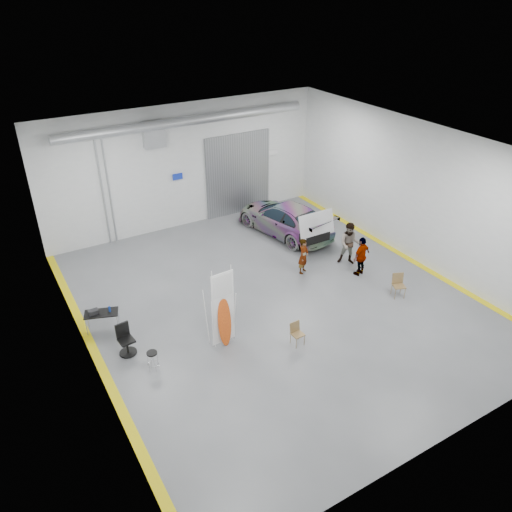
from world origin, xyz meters
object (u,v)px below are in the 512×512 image
sedan_car (285,218)px  office_chair (126,341)px  folding_chair_near (297,338)px  person_a (303,256)px  person_b (350,244)px  shop_stool (153,361)px  surfboard_display (223,315)px  folding_chair_far (398,290)px  work_table (99,313)px  person_c (361,256)px

sedan_car → office_chair: size_ratio=4.87×
folding_chair_near → office_chair: 5.72m
person_a → person_b: bearing=-41.6°
person_a → shop_stool: bearing=166.7°
sedan_car → folding_chair_near: size_ratio=6.45×
sedan_car → shop_stool: sedan_car is taller
surfboard_display → sedan_car: bearing=39.6°
folding_chair_far → office_chair: office_chair is taller
folding_chair_near → shop_stool: 4.84m
work_table → folding_chair_near: bearing=-37.1°
folding_chair_near → shop_stool: size_ratio=1.17×
folding_chair_near → work_table: work_table is taller
person_a → person_b: 2.18m
surfboard_display → person_b: bearing=13.1°
person_a → folding_chair_near: (-2.91, -3.77, -0.53)m
sedan_car → person_b: bearing=91.0°
work_table → office_chair: size_ratio=1.17×
person_c → folding_chair_far: (0.18, -2.03, -0.57)m
sedan_car → work_table: bearing=7.3°
surfboard_display → folding_chair_near: size_ratio=3.64×
person_a → work_table: person_a is taller
person_b → work_table: size_ratio=1.50×
sedan_car → person_c: person_c is taller
work_table → sedan_car: bearing=17.5°
person_c → office_chair: (-9.99, 0.11, -0.39)m
sedan_car → work_table: sedan_car is taller
shop_stool → person_b: bearing=12.3°
person_b → surfboard_display: 7.51m
sedan_car → person_a: 3.76m
person_b → shop_stool: size_ratio=2.70×
surfboard_display → folding_chair_near: 2.66m
person_b → folding_chair_far: 3.07m
sedan_car → shop_stool: 10.78m
shop_stool → person_a: bearing=18.2°
folding_chair_near → work_table: 6.93m
sedan_car → surfboard_display: 8.81m
person_c → folding_chair_near: (-4.87, -2.42, -0.61)m
sedan_car → person_b: (0.76, -3.88, 0.18)m
folding_chair_far → work_table: (-10.57, 3.78, 0.43)m
work_table → folding_chair_far: bearing=-19.7°
person_a → folding_chair_far: person_a is taller
person_a → folding_chair_near: size_ratio=1.90×
folding_chair_near → shop_stool: bearing=162.7°
folding_chair_far → folding_chair_near: bearing=-153.0°
surfboard_display → person_c: bearing=5.9°
office_chair → person_b: bearing=-1.5°
sedan_car → folding_chair_near: sedan_car is taller
person_a → person_b: person_b is taller
sedan_car → folding_chair_near: bearing=49.3°
person_b → person_c: person_b is taller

